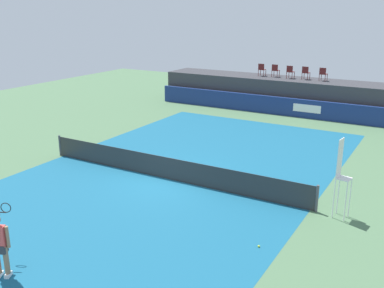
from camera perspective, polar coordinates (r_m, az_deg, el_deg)
The scene contains 15 objects.
ground_plane at distance 20.92m, azimuth 1.34°, elevation -1.91°, with size 48.00×48.00×0.00m, color #4C704C.
court_inner at distance 18.51m, azimuth -3.15°, elevation -4.53°, with size 12.00×22.00×0.00m, color #16597A.
sponsor_wall at distance 30.07m, azimuth 11.08°, elevation 4.87°, with size 18.00×0.22×1.20m.
spectator_platform at distance 31.65m, azimuth 12.21°, elevation 6.33°, with size 18.00×2.80×2.20m, color #38383D.
spectator_chair_far_left at distance 32.14m, azimuth 9.02°, elevation 9.55°, with size 0.45×0.45×0.89m.
spectator_chair_left at distance 31.85m, azimuth 10.74°, elevation 9.39°, with size 0.45×0.45×0.89m.
spectator_chair_center at distance 31.34m, azimuth 12.60°, elevation 9.16°, with size 0.48×0.48×0.89m.
spectator_chair_right at distance 31.12m, azimuth 14.51°, elevation 8.97°, with size 0.48×0.48×0.89m.
spectator_chair_far_right at distance 30.80m, azimuth 16.61°, elevation 8.73°, with size 0.48×0.48×0.89m.
umpire_chair at distance 15.51m, azimuth 18.76°, elevation -3.57°, with size 0.50×0.50×2.76m.
tennis_net at distance 18.34m, azimuth -3.18°, elevation -3.16°, with size 12.40×0.02×0.95m, color #2D2D2D.
net_post_near at distance 22.18m, azimuth -16.72°, elevation -0.18°, with size 0.10×0.10×1.00m, color #4C4C51.
net_post_far at distance 16.02m, azimuth 15.87°, elevation -6.82°, with size 0.10×0.10×1.00m, color #4C4C51.
tennis_player at distance 12.79m, azimuth -23.59°, elevation -11.73°, with size 1.05×1.05×1.77m.
tennis_ball at distance 13.64m, azimuth 8.64°, elevation -12.94°, with size 0.07×0.07×0.07m, color #D8EA33.
Camera 1 is at (9.48, -14.35, 6.83)m, focal length 41.21 mm.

